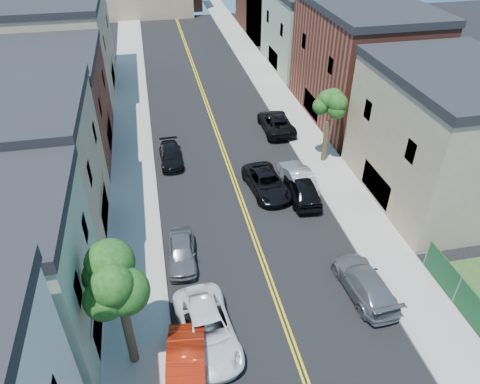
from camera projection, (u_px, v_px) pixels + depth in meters
sidewalk_left at (130, 125)px, 42.64m from camera, size 3.20×100.00×0.15m
sidewalk_right at (288, 110)px, 45.29m from camera, size 3.20×100.00×0.15m
curb_left at (149, 123)px, 42.93m from camera, size 0.30×100.00×0.15m
curb_right at (272, 112)px, 44.99m from camera, size 0.30×100.00×0.15m
bldg_left_tan_near at (20, 178)px, 27.09m from camera, size 9.00×10.00×9.00m
bldg_left_brick at (48, 110)px, 36.15m from camera, size 9.00×12.00×8.00m
bldg_left_tan_far at (64, 48)px, 46.87m from camera, size 9.00×16.00×9.50m
bldg_right_tan at (443, 140)px, 30.99m from camera, size 9.00×12.00×9.00m
bldg_right_brick at (360, 65)px, 41.86m from camera, size 9.00×14.00×10.00m
bldg_right_palegrn at (310, 32)px, 53.45m from camera, size 9.00×12.00×8.50m
tree_left_mid at (114, 265)px, 18.15m from camera, size 5.20×5.20×9.29m
tree_right_far at (331, 97)px, 34.03m from camera, size 4.40×4.40×8.03m
red_sedan at (186, 373)px, 20.50m from camera, size 2.40×5.32×1.69m
white_pickup at (207, 329)px, 22.51m from camera, size 3.22×6.02×1.61m
grey_car_left at (182, 252)px, 27.24m from camera, size 1.97×4.37×1.46m
black_car_left at (171, 156)px, 36.83m from camera, size 1.81×4.40×1.27m
grey_car_right at (365, 283)px, 25.13m from camera, size 2.45×5.38×1.53m
black_car_right at (303, 188)px, 32.59m from camera, size 2.37×5.15×1.71m
silver_car_right at (298, 177)px, 33.87m from camera, size 1.89×4.95×1.61m
dark_car_right_far at (276, 123)px, 41.41m from camera, size 2.67×5.72×1.58m
black_suv_lane at (267, 183)px, 33.35m from camera, size 3.06×5.63×1.50m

